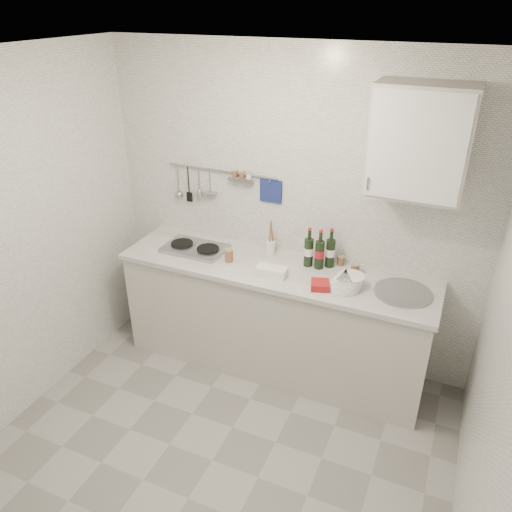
{
  "coord_description": "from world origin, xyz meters",
  "views": [
    {
      "loc": [
        1.19,
        -2.0,
        2.76
      ],
      "look_at": [
        -0.07,
        0.9,
        1.09
      ],
      "focal_mm": 35.0,
      "sensor_mm": 36.0,
      "label": 1
    }
  ],
  "objects_px": {
    "wine_bottles": "(320,248)",
    "wall_cabinet": "(420,141)",
    "plate_stack_hob": "(193,248)",
    "utensil_crock": "(271,246)",
    "plate_stack_sink": "(347,282)"
  },
  "relations": [
    {
      "from": "wine_bottles",
      "to": "wall_cabinet",
      "type": "bearing_deg",
      "value": -1.92
    },
    {
      "from": "wall_cabinet",
      "to": "plate_stack_hob",
      "type": "height_order",
      "value": "wall_cabinet"
    },
    {
      "from": "wine_bottles",
      "to": "utensil_crock",
      "type": "relative_size",
      "value": 1.05
    },
    {
      "from": "plate_stack_sink",
      "to": "wine_bottles",
      "type": "bearing_deg",
      "value": 141.0
    },
    {
      "from": "wall_cabinet",
      "to": "utensil_crock",
      "type": "bearing_deg",
      "value": 176.17
    },
    {
      "from": "wall_cabinet",
      "to": "plate_stack_hob",
      "type": "bearing_deg",
      "value": -175.98
    },
    {
      "from": "plate_stack_hob",
      "to": "utensil_crock",
      "type": "distance_m",
      "value": 0.63
    },
    {
      "from": "wall_cabinet",
      "to": "plate_stack_hob",
      "type": "distance_m",
      "value": 1.92
    },
    {
      "from": "plate_stack_sink",
      "to": "utensil_crock",
      "type": "relative_size",
      "value": 0.85
    },
    {
      "from": "plate_stack_sink",
      "to": "utensil_crock",
      "type": "xyz_separation_m",
      "value": [
        -0.69,
        0.27,
        0.02
      ]
    },
    {
      "from": "wine_bottles",
      "to": "utensil_crock",
      "type": "xyz_separation_m",
      "value": [
        -0.41,
        0.05,
        -0.09
      ]
    },
    {
      "from": "plate_stack_hob",
      "to": "plate_stack_sink",
      "type": "height_order",
      "value": "plate_stack_sink"
    },
    {
      "from": "plate_stack_hob",
      "to": "wall_cabinet",
      "type": "bearing_deg",
      "value": 4.02
    },
    {
      "from": "wine_bottles",
      "to": "utensil_crock",
      "type": "height_order",
      "value": "wine_bottles"
    },
    {
      "from": "wine_bottles",
      "to": "plate_stack_sink",
      "type": "bearing_deg",
      "value": -39.0
    }
  ]
}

